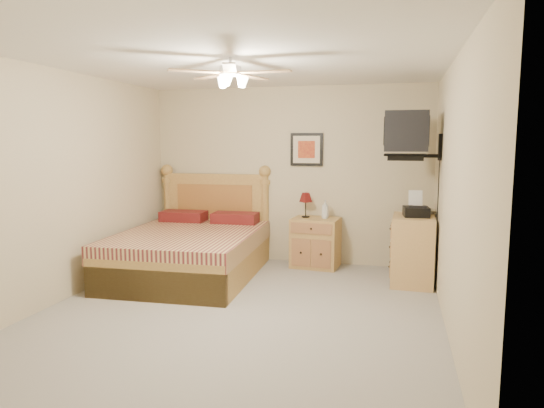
# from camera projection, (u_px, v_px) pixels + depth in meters

# --- Properties ---
(floor) EXTENTS (4.50, 4.50, 0.00)m
(floor) POSITION_uv_depth(u_px,v_px,m) (239.00, 312.00, 4.94)
(floor) COLOR gray
(floor) RESTS_ON ground
(ceiling) EXTENTS (4.00, 4.50, 0.04)m
(ceiling) POSITION_uv_depth(u_px,v_px,m) (237.00, 61.00, 4.62)
(ceiling) COLOR white
(ceiling) RESTS_ON ground
(wall_back) EXTENTS (4.00, 0.04, 2.50)m
(wall_back) POSITION_uv_depth(u_px,v_px,m) (288.00, 175.00, 6.94)
(wall_back) COLOR #C0B18D
(wall_back) RESTS_ON ground
(wall_front) EXTENTS (4.00, 0.04, 2.50)m
(wall_front) POSITION_uv_depth(u_px,v_px,m) (107.00, 232.00, 2.62)
(wall_front) COLOR #C0B18D
(wall_front) RESTS_ON ground
(wall_left) EXTENTS (0.04, 4.50, 2.50)m
(wall_left) POSITION_uv_depth(u_px,v_px,m) (64.00, 186.00, 5.28)
(wall_left) COLOR #C0B18D
(wall_left) RESTS_ON ground
(wall_right) EXTENTS (0.04, 4.50, 2.50)m
(wall_right) POSITION_uv_depth(u_px,v_px,m) (453.00, 197.00, 4.29)
(wall_right) COLOR #C0B18D
(wall_right) RESTS_ON ground
(bed) EXTENTS (1.74, 2.23, 1.39)m
(bed) POSITION_uv_depth(u_px,v_px,m) (189.00, 223.00, 6.19)
(bed) COLOR #A0753B
(bed) RESTS_ON ground
(nightstand) EXTENTS (0.67, 0.53, 0.68)m
(nightstand) POSITION_uv_depth(u_px,v_px,m) (316.00, 242.00, 6.71)
(nightstand) COLOR #9E763E
(nightstand) RESTS_ON ground
(table_lamp) EXTENTS (0.19, 0.19, 0.34)m
(table_lamp) POSITION_uv_depth(u_px,v_px,m) (306.00, 205.00, 6.73)
(table_lamp) COLOR #5C1111
(table_lamp) RESTS_ON nightstand
(lotion_bottle) EXTENTS (0.13, 0.13, 0.26)m
(lotion_bottle) POSITION_uv_depth(u_px,v_px,m) (325.00, 209.00, 6.63)
(lotion_bottle) COLOR silver
(lotion_bottle) RESTS_ON nightstand
(framed_picture) EXTENTS (0.46, 0.04, 0.46)m
(framed_picture) POSITION_uv_depth(u_px,v_px,m) (307.00, 150.00, 6.81)
(framed_picture) COLOR black
(framed_picture) RESTS_ON wall_back
(dresser) EXTENTS (0.51, 0.72, 0.83)m
(dresser) POSITION_uv_depth(u_px,v_px,m) (413.00, 250.00, 5.92)
(dresser) COLOR tan
(dresser) RESTS_ON ground
(fax_machine) EXTENTS (0.32, 0.34, 0.31)m
(fax_machine) POSITION_uv_depth(u_px,v_px,m) (416.00, 204.00, 5.82)
(fax_machine) COLOR black
(fax_machine) RESTS_ON dresser
(magazine_lower) EXTENTS (0.30, 0.35, 0.03)m
(magazine_lower) POSITION_uv_depth(u_px,v_px,m) (415.00, 212.00, 6.08)
(magazine_lower) COLOR #B6A895
(magazine_lower) RESTS_ON dresser
(magazine_upper) EXTENTS (0.33, 0.36, 0.02)m
(magazine_upper) POSITION_uv_depth(u_px,v_px,m) (417.00, 210.00, 6.11)
(magazine_upper) COLOR #9E9479
(magazine_upper) RESTS_ON magazine_lower
(wall_tv) EXTENTS (0.56, 0.46, 0.58)m
(wall_tv) POSITION_uv_depth(u_px,v_px,m) (420.00, 135.00, 5.56)
(wall_tv) COLOR black
(wall_tv) RESTS_ON wall_right
(ceiling_fan) EXTENTS (1.14, 1.14, 0.28)m
(ceiling_fan) POSITION_uv_depth(u_px,v_px,m) (230.00, 73.00, 4.45)
(ceiling_fan) COLOR white
(ceiling_fan) RESTS_ON ceiling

